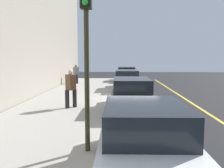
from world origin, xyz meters
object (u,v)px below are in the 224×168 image
(parked_car_black, at_px, (126,75))
(pedestrian_brown_coat, at_px, (71,87))
(parked_car_silver, at_px, (127,81))
(traffic_light_pole, at_px, (86,36))
(pedestrian_grey_coat, at_px, (76,73))
(parked_car_white, at_px, (145,143))
(parked_car_charcoal, at_px, (132,96))

(parked_car_black, xyz_separation_m, pedestrian_brown_coat, (12.77, -2.86, 0.33))
(parked_car_silver, xyz_separation_m, traffic_light_pole, (11.77, -1.30, 2.19))
(pedestrian_brown_coat, bearing_deg, traffic_light_pole, 15.78)
(parked_car_black, distance_m, pedestrian_brown_coat, 13.09)
(parked_car_silver, relative_size, traffic_light_pole, 1.16)
(parked_car_silver, distance_m, pedestrian_brown_coat, 7.20)
(pedestrian_brown_coat, height_order, pedestrian_grey_coat, pedestrian_brown_coat)
(parked_car_white, bearing_deg, traffic_light_pole, -130.18)
(parked_car_white, distance_m, pedestrian_brown_coat, 6.81)
(parked_car_white, bearing_deg, pedestrian_grey_coat, -165.13)
(parked_car_black, distance_m, parked_car_charcoal, 13.06)
(parked_car_black, distance_m, parked_car_white, 18.99)
(parked_car_silver, height_order, pedestrian_grey_coat, pedestrian_grey_coat)
(parked_car_white, bearing_deg, parked_car_black, 179.67)
(parked_car_charcoal, bearing_deg, pedestrian_brown_coat, -96.06)
(parked_car_white, height_order, pedestrian_grey_coat, pedestrian_grey_coat)
(parked_car_black, bearing_deg, parked_car_charcoal, -0.38)
(parked_car_black, height_order, traffic_light_pole, traffic_light_pole)
(pedestrian_grey_coat, bearing_deg, parked_car_charcoal, 22.60)
(parked_car_silver, height_order, pedestrian_brown_coat, pedestrian_brown_coat)
(traffic_light_pole, bearing_deg, parked_car_silver, 173.68)
(parked_car_black, relative_size, parked_car_silver, 0.89)
(parked_car_charcoal, bearing_deg, pedestrian_grey_coat, -157.40)
(parked_car_white, distance_m, traffic_light_pole, 2.78)
(parked_car_silver, relative_size, pedestrian_grey_coat, 2.88)
(parked_car_white, xyz_separation_m, pedestrian_brown_coat, (-6.22, -2.75, 0.33))
(parked_car_black, xyz_separation_m, traffic_light_pole, (17.89, -1.41, 2.19))
(pedestrian_grey_coat, xyz_separation_m, traffic_light_pole, (15.43, 3.09, 1.92))
(pedestrian_brown_coat, distance_m, pedestrian_grey_coat, 10.44)
(parked_car_white, distance_m, pedestrian_grey_coat, 17.10)
(pedestrian_grey_coat, bearing_deg, parked_car_black, 118.67)
(parked_car_black, height_order, parked_car_white, same)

